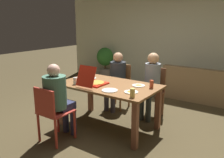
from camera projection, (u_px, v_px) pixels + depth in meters
The scene contains 20 objects.
ground_plane at pixel (109, 126), 4.23m from camera, with size 20.00×20.00×0.00m, color #493D24.
back_wall at pixel (175, 38), 6.33m from camera, with size 7.07×0.12×2.76m, color silver.
dining_table at pixel (109, 91), 4.06m from camera, with size 1.69×0.99×0.78m.
chair_0 at pixel (120, 84), 5.09m from camera, with size 0.41×0.41×0.93m.
person_0 at pixel (116, 76), 4.92m from camera, with size 0.33×0.52×1.20m.
chair_1 at pixel (154, 91), 4.62m from camera, with size 0.40×0.39×0.95m.
person_1 at pixel (151, 80), 4.46m from camera, with size 0.30×0.48×1.26m.
chair_2 at pixel (51, 112), 3.56m from camera, with size 0.44×0.45×0.89m.
person_2 at pixel (57, 95), 3.62m from camera, with size 0.35×0.50×1.22m.
pizza_box_0 at pixel (94, 82), 3.99m from camera, with size 0.35×0.48×0.35m.
plate_0 at pixel (131, 92), 3.59m from camera, with size 0.22×0.22×0.03m.
plate_1 at pixel (139, 85), 3.94m from camera, with size 0.22×0.22×0.03m.
plate_2 at pixel (90, 78), 4.44m from camera, with size 0.25×0.25×0.01m.
plate_3 at pixel (110, 90), 3.67m from camera, with size 0.25×0.25×0.01m.
drinking_glass_0 at pixel (132, 93), 3.35m from camera, with size 0.07×0.07×0.13m, color #E4C763.
drinking_glass_1 at pixel (75, 81), 4.02m from camera, with size 0.07×0.07×0.12m, color silver.
drinking_glass_2 at pixel (152, 84), 3.80m from camera, with size 0.06×0.06×0.13m, color #B74428.
drinking_glass_3 at pixel (93, 72), 4.67m from camera, with size 0.06×0.06×0.13m, color silver.
couch at pixel (209, 89), 5.49m from camera, with size 2.03×0.83×0.80m.
potted_plant at pixel (105, 61), 7.38m from camera, with size 0.52×0.52×1.01m.
Camera 1 is at (2.26, -3.17, 1.86)m, focal length 37.78 mm.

